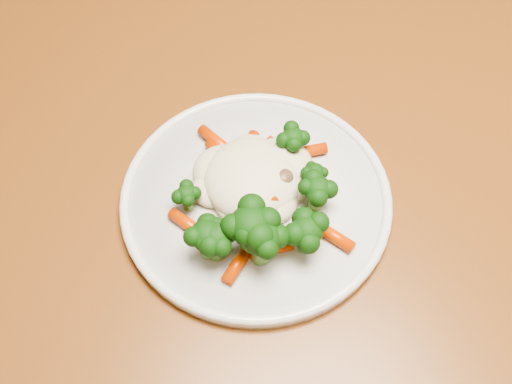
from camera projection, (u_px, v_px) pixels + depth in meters
dining_table at (261, 247)px, 0.72m from camera, size 1.29×0.91×0.75m
plate at (256, 200)px, 0.63m from camera, size 0.26×0.26×0.01m
meal at (256, 203)px, 0.60m from camera, size 0.17×0.19×0.05m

